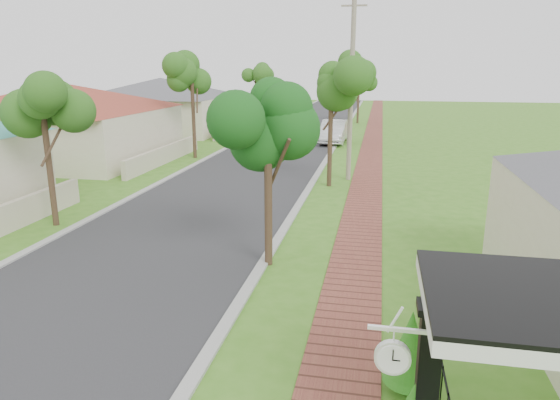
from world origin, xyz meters
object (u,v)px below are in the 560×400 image
Objects in this scene: parked_car_white at (334,132)px; utility_pole at (351,91)px; near_tree at (268,133)px; station_clock at (393,355)px; porch_post at (426,397)px; parked_car_red at (334,134)px.

utility_pole is (1.90, -12.45, 3.55)m from parked_car_white.
utility_pole is at bearing 82.69° from near_tree.
porch_post is at bearing 38.89° from station_clock.
parked_car_white is at bearing 98.68° from utility_pole.
station_clock is (3.65, -31.80, 1.30)m from parked_car_red.
utility_pole reaches higher than station_clock.
station_clock reaches higher than parked_car_red.
porch_post reaches higher than station_clock.
utility_pole is (1.50, 11.69, 0.61)m from near_tree.
near_tree is (0.40, -24.51, 3.12)m from parked_car_red.
utility_pole reaches higher than parked_car_white.
parked_car_red is at bearing 98.43° from utility_pole.
near_tree reaches higher than parked_car_red.
parked_car_red is at bearing 96.56° from station_clock.
parked_car_red is at bearing 97.53° from porch_post.
parked_car_white is (0.00, -0.37, 0.18)m from parked_car_red.
near_tree is 6.12× the size of station_clock.
parked_car_white is at bearing 97.62° from porch_post.
parked_car_red is at bearing 91.93° from parked_car_white.
station_clock is at bearing -65.94° from near_tree.
porch_post reaches higher than parked_car_white.
parked_car_white is at bearing 96.63° from station_clock.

